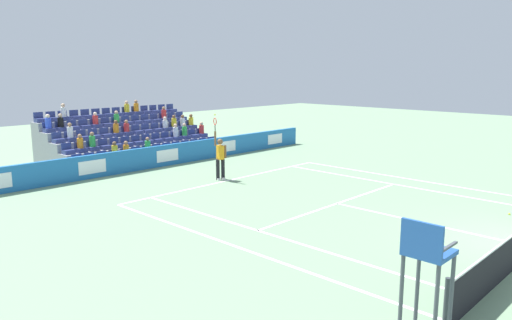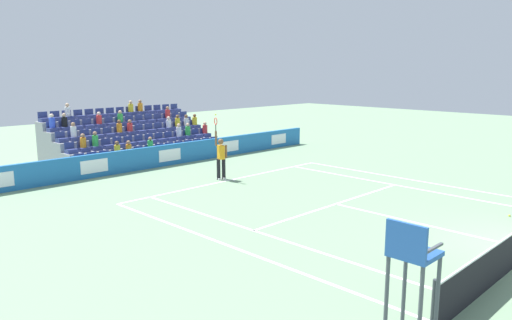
% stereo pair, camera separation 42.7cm
% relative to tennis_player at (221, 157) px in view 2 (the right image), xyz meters
% --- Properties ---
extents(line_baseline, '(10.97, 0.10, 0.01)m').
position_rel_tennis_player_xyz_m(line_baseline, '(-0.28, 0.38, -0.99)').
color(line_baseline, white).
rests_on(line_baseline, ground).
extents(line_service, '(8.23, 0.10, 0.01)m').
position_rel_tennis_player_xyz_m(line_service, '(-0.28, 5.87, -0.99)').
color(line_service, white).
rests_on(line_service, ground).
extents(line_centre_service, '(0.10, 6.40, 0.01)m').
position_rel_tennis_player_xyz_m(line_centre_service, '(-0.28, 9.07, -0.99)').
color(line_centre_service, white).
rests_on(line_centre_service, ground).
extents(line_singles_sideline_left, '(0.10, 11.89, 0.01)m').
position_rel_tennis_player_xyz_m(line_singles_sideline_left, '(3.84, 6.33, -0.99)').
color(line_singles_sideline_left, white).
rests_on(line_singles_sideline_left, ground).
extents(line_singles_sideline_right, '(0.10, 11.89, 0.01)m').
position_rel_tennis_player_xyz_m(line_singles_sideline_right, '(-4.39, 6.33, -0.99)').
color(line_singles_sideline_right, white).
rests_on(line_singles_sideline_right, ground).
extents(line_doubles_sideline_left, '(0.10, 11.89, 0.01)m').
position_rel_tennis_player_xyz_m(line_doubles_sideline_left, '(5.21, 6.33, -0.99)').
color(line_doubles_sideline_left, white).
rests_on(line_doubles_sideline_left, ground).
extents(line_doubles_sideline_right, '(0.10, 11.89, 0.01)m').
position_rel_tennis_player_xyz_m(line_doubles_sideline_right, '(-5.76, 6.33, -0.99)').
color(line_doubles_sideline_right, white).
rests_on(line_doubles_sideline_right, ground).
extents(line_centre_mark, '(0.10, 0.20, 0.01)m').
position_rel_tennis_player_xyz_m(line_centre_mark, '(-0.28, 0.48, -0.99)').
color(line_centre_mark, white).
rests_on(line_centre_mark, ground).
extents(sponsor_barrier, '(20.00, 0.22, 1.04)m').
position_rel_tennis_player_xyz_m(sponsor_barrier, '(-0.28, -4.28, -0.47)').
color(sponsor_barrier, '#1E66AD').
rests_on(sponsor_barrier, ground).
extents(tennis_player, '(0.51, 0.43, 2.85)m').
position_rel_tennis_player_xyz_m(tennis_player, '(0.00, 0.00, 0.00)').
color(tennis_player, black).
rests_on(tennis_player, ground).
extents(umpire_chair, '(0.70, 0.70, 2.34)m').
position_rel_tennis_player_xyz_m(umpire_chair, '(6.48, 12.22, 0.53)').
color(umpire_chair, '#474C54').
rests_on(umpire_chair, ground).
extents(stadium_stand, '(8.68, 4.75, 2.98)m').
position_rel_tennis_player_xyz_m(stadium_stand, '(-0.28, -7.84, -0.17)').
color(stadium_stand, gray).
rests_on(stadium_stand, ground).
extents(loose_tennis_ball, '(0.07, 0.07, 0.07)m').
position_rel_tennis_player_xyz_m(loose_tennis_ball, '(-3.04, 10.76, -0.96)').
color(loose_tennis_ball, '#D1E533').
rests_on(loose_tennis_ball, ground).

